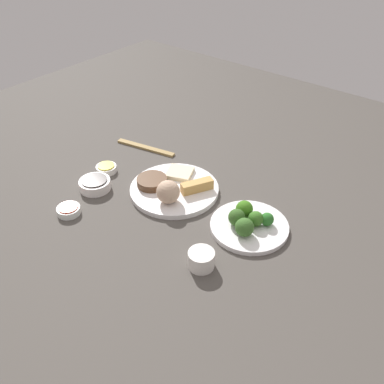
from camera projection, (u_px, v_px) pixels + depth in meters
The scene contains 20 objects.
tabletop at pixel (159, 199), 1.30m from camera, with size 2.20×2.20×0.02m, color #48433E.
main_plate at pixel (174, 189), 1.31m from camera, with size 0.27×0.27×0.02m, color white.
rice_scoop at pixel (168, 192), 1.23m from camera, with size 0.07×0.07×0.07m, color tan.
spring_roll at pixel (197, 186), 1.28m from camera, with size 0.10×0.03×0.03m, color tan.
crab_rangoon_wonton at pixel (180, 173), 1.35m from camera, with size 0.08×0.08×0.01m, color beige.
stir_fry_heap at pixel (152, 181), 1.31m from camera, with size 0.09×0.09×0.02m, color #50341F.
broccoli_plate at pixel (249, 226), 1.17m from camera, with size 0.22×0.22×0.01m, color white.
broccoli_floret_0 at pixel (237, 217), 1.16m from camera, with size 0.05×0.05×0.05m, color #325921.
broccoli_floret_1 at pixel (244, 209), 1.18m from camera, with size 0.05×0.05×0.05m, color #3A741A.
broccoli_floret_2 at pixel (256, 219), 1.15m from camera, with size 0.04×0.04×0.04m, color #366B21.
broccoli_floret_4 at pixel (244, 227), 1.12m from camera, with size 0.05×0.05×0.05m, color #376226.
broccoli_floret_5 at pixel (267, 219), 1.16m from camera, with size 0.04×0.04×0.04m, color #296925.
soy_sauce_bowl at pixel (95, 185), 1.32m from camera, with size 0.10×0.10×0.03m, color white.
soy_sauce_bowl_liquid at pixel (94, 180), 1.31m from camera, with size 0.08×0.08×0.00m, color black.
sauce_ramekin_sweet_and_sour at pixel (69, 210), 1.22m from camera, with size 0.07×0.07×0.02m, color white.
sauce_ramekin_sweet_and_sour_liquid at pixel (68, 207), 1.21m from camera, with size 0.05×0.05×0.00m, color red.
sauce_ramekin_hot_mustard at pixel (106, 169), 1.40m from camera, with size 0.07×0.07×0.02m, color white.
sauce_ramekin_hot_mustard_liquid at pixel (106, 166), 1.39m from camera, with size 0.05×0.05×0.00m, color gold.
teacup at pixel (201, 259), 1.05m from camera, with size 0.07×0.07×0.05m, color white.
chopsticks_pair at pixel (146, 148), 1.52m from camera, with size 0.23×0.02×0.01m, color #9D7F48.
Camera 1 is at (0.74, 0.73, 0.80)m, focal length 39.73 mm.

